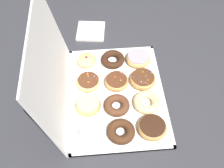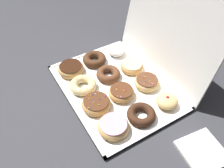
{
  "view_description": "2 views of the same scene",
  "coord_description": "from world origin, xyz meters",
  "px_view_note": "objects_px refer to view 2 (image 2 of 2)",
  "views": [
    {
      "loc": [
        -0.69,
        0.08,
        1.03
      ],
      "look_at": [
        0.03,
        0.02,
        0.05
      ],
      "focal_mm": 43.97,
      "sensor_mm": 36.0,
      "label": 1
    },
    {
      "loc": [
        0.6,
        -0.38,
        0.76
      ],
      "look_at": [
        0.02,
        -0.03,
        0.06
      ],
      "focal_mm": 37.19,
      "sensor_mm": 36.0,
      "label": 2
    }
  ],
  "objects_px": {
    "powdered_filled_donut_8": "(116,51)",
    "glazed_ring_donut_9": "(132,66)",
    "cruller_donut_1": "(83,85)",
    "sprinkle_donut_2": "(96,104)",
    "sprinkle_donut_6": "(121,92)",
    "pink_frosted_donut_3": "(113,126)",
    "jelly_filled_donut_11": "(167,101)",
    "chocolate_cake_ring_donut_4": "(94,59)",
    "chocolate_cake_ring_donut_5": "(108,74)",
    "napkin_stack": "(202,152)",
    "chocolate_frosted_donut_0": "(71,69)",
    "donut_box": "(115,87)",
    "sprinkle_donut_10": "(147,82)",
    "chocolate_cake_ring_donut_7": "(142,114)"
  },
  "relations": [
    {
      "from": "chocolate_cake_ring_donut_5",
      "to": "powdered_filled_donut_8",
      "type": "relative_size",
      "value": 1.28
    },
    {
      "from": "napkin_stack",
      "to": "chocolate_cake_ring_donut_5",
      "type": "bearing_deg",
      "value": -169.11
    },
    {
      "from": "donut_box",
      "to": "sprinkle_donut_6",
      "type": "height_order",
      "value": "sprinkle_donut_6"
    },
    {
      "from": "pink_frosted_donut_3",
      "to": "donut_box",
      "type": "bearing_deg",
      "value": 146.68
    },
    {
      "from": "sprinkle_donut_6",
      "to": "pink_frosted_donut_3",
      "type": "bearing_deg",
      "value": -42.4
    },
    {
      "from": "glazed_ring_donut_9",
      "to": "jelly_filled_donut_11",
      "type": "relative_size",
      "value": 1.22
    },
    {
      "from": "chocolate_cake_ring_donut_5",
      "to": "jelly_filled_donut_11",
      "type": "bearing_deg",
      "value": 24.91
    },
    {
      "from": "sprinkle_donut_6",
      "to": "sprinkle_donut_10",
      "type": "xyz_separation_m",
      "value": [
        0.01,
        0.13,
        0.0
      ]
    },
    {
      "from": "chocolate_cake_ring_donut_4",
      "to": "cruller_donut_1",
      "type": "bearing_deg",
      "value": -42.67
    },
    {
      "from": "sprinkle_donut_6",
      "to": "powdered_filled_donut_8",
      "type": "relative_size",
      "value": 1.28
    },
    {
      "from": "sprinkle_donut_2",
      "to": "chocolate_cake_ring_donut_4",
      "type": "xyz_separation_m",
      "value": [
        -0.25,
        0.12,
        -0.0
      ]
    },
    {
      "from": "chocolate_cake_ring_donut_4",
      "to": "chocolate_cake_ring_donut_7",
      "type": "height_order",
      "value": "chocolate_cake_ring_donut_4"
    },
    {
      "from": "cruller_donut_1",
      "to": "powdered_filled_donut_8",
      "type": "xyz_separation_m",
      "value": [
        -0.13,
        0.25,
        0.0
      ]
    },
    {
      "from": "jelly_filled_donut_11",
      "to": "cruller_donut_1",
      "type": "bearing_deg",
      "value": -135.65
    },
    {
      "from": "pink_frosted_donut_3",
      "to": "chocolate_cake_ring_donut_4",
      "type": "relative_size",
      "value": 1.04
    },
    {
      "from": "cruller_donut_1",
      "to": "powdered_filled_donut_8",
      "type": "bearing_deg",
      "value": 117.2
    },
    {
      "from": "chocolate_frosted_donut_0",
      "to": "sprinkle_donut_6",
      "type": "height_order",
      "value": "sprinkle_donut_6"
    },
    {
      "from": "pink_frosted_donut_3",
      "to": "chocolate_cake_ring_donut_7",
      "type": "relative_size",
      "value": 1.05
    },
    {
      "from": "donut_box",
      "to": "jelly_filled_donut_11",
      "type": "height_order",
      "value": "jelly_filled_donut_11"
    },
    {
      "from": "pink_frosted_donut_3",
      "to": "chocolate_cake_ring_donut_5",
      "type": "relative_size",
      "value": 1.07
    },
    {
      "from": "chocolate_frosted_donut_0",
      "to": "glazed_ring_donut_9",
      "type": "relative_size",
      "value": 1.09
    },
    {
      "from": "donut_box",
      "to": "chocolate_cake_ring_donut_7",
      "type": "bearing_deg",
      "value": 1.27
    },
    {
      "from": "pink_frosted_donut_3",
      "to": "chocolate_cake_ring_donut_5",
      "type": "distance_m",
      "value": 0.29
    },
    {
      "from": "cruller_donut_1",
      "to": "sprinkle_donut_2",
      "type": "relative_size",
      "value": 0.99
    },
    {
      "from": "sprinkle_donut_2",
      "to": "jelly_filled_donut_11",
      "type": "distance_m",
      "value": 0.29
    },
    {
      "from": "donut_box",
      "to": "chocolate_cake_ring_donut_4",
      "type": "height_order",
      "value": "chocolate_cake_ring_donut_4"
    },
    {
      "from": "sprinkle_donut_6",
      "to": "donut_box",
      "type": "bearing_deg",
      "value": 174.84
    },
    {
      "from": "chocolate_cake_ring_donut_4",
      "to": "chocolate_cake_ring_donut_5",
      "type": "distance_m",
      "value": 0.13
    },
    {
      "from": "chocolate_cake_ring_donut_7",
      "to": "powdered_filled_donut_8",
      "type": "bearing_deg",
      "value": 162.59
    },
    {
      "from": "glazed_ring_donut_9",
      "to": "donut_box",
      "type": "bearing_deg",
      "value": -65.48
    },
    {
      "from": "cruller_donut_1",
      "to": "sprinkle_donut_6",
      "type": "height_order",
      "value": "sprinkle_donut_6"
    },
    {
      "from": "pink_frosted_donut_3",
      "to": "napkin_stack",
      "type": "xyz_separation_m",
      "value": [
        0.24,
        0.22,
        -0.02
      ]
    },
    {
      "from": "chocolate_cake_ring_donut_7",
      "to": "napkin_stack",
      "type": "distance_m",
      "value": 0.25
    },
    {
      "from": "powdered_filled_donut_8",
      "to": "sprinkle_donut_10",
      "type": "distance_m",
      "value": 0.26
    },
    {
      "from": "cruller_donut_1",
      "to": "napkin_stack",
      "type": "bearing_deg",
      "value": 24.76
    },
    {
      "from": "cruller_donut_1",
      "to": "glazed_ring_donut_9",
      "type": "height_order",
      "value": "cruller_donut_1"
    },
    {
      "from": "sprinkle_donut_2",
      "to": "glazed_ring_donut_9",
      "type": "height_order",
      "value": "sprinkle_donut_2"
    },
    {
      "from": "chocolate_frosted_donut_0",
      "to": "cruller_donut_1",
      "type": "relative_size",
      "value": 1.02
    },
    {
      "from": "chocolate_cake_ring_donut_7",
      "to": "glazed_ring_donut_9",
      "type": "relative_size",
      "value": 1.03
    },
    {
      "from": "powdered_filled_donut_8",
      "to": "glazed_ring_donut_9",
      "type": "height_order",
      "value": "powdered_filled_donut_8"
    },
    {
      "from": "cruller_donut_1",
      "to": "napkin_stack",
      "type": "xyz_separation_m",
      "value": [
        0.49,
        0.23,
        -0.02
      ]
    },
    {
      "from": "chocolate_cake_ring_donut_4",
      "to": "sprinkle_donut_6",
      "type": "bearing_deg",
      "value": -0.07
    },
    {
      "from": "sprinkle_donut_2",
      "to": "chocolate_cake_ring_donut_7",
      "type": "bearing_deg",
      "value": 43.95
    },
    {
      "from": "chocolate_cake_ring_donut_4",
      "to": "jelly_filled_donut_11",
      "type": "xyz_separation_m",
      "value": [
        0.39,
        0.13,
        0.0
      ]
    },
    {
      "from": "chocolate_frosted_donut_0",
      "to": "sprinkle_donut_2",
      "type": "distance_m",
      "value": 0.25
    },
    {
      "from": "chocolate_frosted_donut_0",
      "to": "chocolate_cake_ring_donut_5",
      "type": "bearing_deg",
      "value": 48.26
    },
    {
      "from": "powdered_filled_donut_8",
      "to": "napkin_stack",
      "type": "bearing_deg",
      "value": -2.38
    },
    {
      "from": "cruller_donut_1",
      "to": "sprinkle_donut_10",
      "type": "relative_size",
      "value": 1.07
    },
    {
      "from": "sprinkle_donut_10",
      "to": "napkin_stack",
      "type": "distance_m",
      "value": 0.36
    },
    {
      "from": "sprinkle_donut_2",
      "to": "chocolate_cake_ring_donut_5",
      "type": "xyz_separation_m",
      "value": [
        -0.13,
        0.13,
        -0.0
      ]
    }
  ]
}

